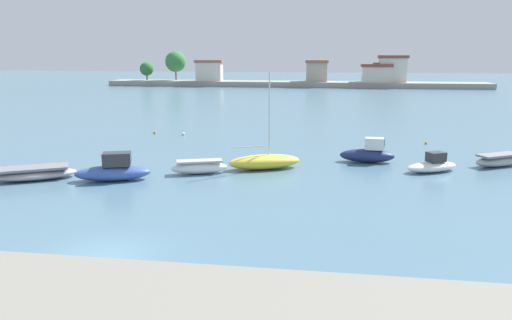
# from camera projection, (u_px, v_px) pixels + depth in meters

# --- Properties ---
(ground_plane) EXTENTS (400.00, 400.00, 0.00)m
(ground_plane) POSITION_uv_depth(u_px,v_px,m) (104.00, 256.00, 20.15)
(ground_plane) COLOR slate
(moored_boat_0) EXTENTS (5.73, 4.37, 0.86)m
(moored_boat_0) POSITION_uv_depth(u_px,v_px,m) (34.00, 174.00, 32.31)
(moored_boat_0) COLOR #9E9EA3
(moored_boat_0) RESTS_ON ground
(moored_boat_1) EXTENTS (5.22, 3.17, 1.88)m
(moored_boat_1) POSITION_uv_depth(u_px,v_px,m) (114.00, 171.00, 32.04)
(moored_boat_1) COLOR #3856A8
(moored_boat_1) RESTS_ON ground
(moored_boat_2) EXTENTS (4.12, 2.39, 0.96)m
(moored_boat_2) POSITION_uv_depth(u_px,v_px,m) (200.00, 167.00, 33.88)
(moored_boat_2) COLOR white
(moored_boat_2) RESTS_ON ground
(moored_boat_3) EXTENTS (5.63, 3.75, 6.97)m
(moored_boat_3) POSITION_uv_depth(u_px,v_px,m) (264.00, 162.00, 35.25)
(moored_boat_3) COLOR yellow
(moored_boat_3) RESTS_ON ground
(moored_boat_4) EXTENTS (4.19, 1.59, 1.92)m
(moored_boat_4) POSITION_uv_depth(u_px,v_px,m) (368.00, 154.00, 37.40)
(moored_boat_4) COLOR navy
(moored_boat_4) RESTS_ON ground
(moored_boat_5) EXTENTS (4.28, 3.24, 1.41)m
(moored_boat_5) POSITION_uv_depth(u_px,v_px,m) (432.00, 165.00, 34.44)
(moored_boat_5) COLOR white
(moored_boat_5) RESTS_ON ground
(moored_boat_6) EXTENTS (4.36, 3.36, 0.93)m
(moored_boat_6) POSITION_uv_depth(u_px,v_px,m) (498.00, 160.00, 36.14)
(moored_boat_6) COLOR #9E9EA3
(moored_boat_6) RESTS_ON ground
(mooring_buoy_0) EXTENTS (0.25, 0.25, 0.25)m
(mooring_buoy_0) POSITION_uv_depth(u_px,v_px,m) (426.00, 143.00, 44.96)
(mooring_buoy_0) COLOR orange
(mooring_buoy_0) RESTS_ON ground
(mooring_buoy_2) EXTENTS (0.28, 0.28, 0.28)m
(mooring_buoy_2) POSITION_uv_depth(u_px,v_px,m) (155.00, 132.00, 50.69)
(mooring_buoy_2) COLOR orange
(mooring_buoy_2) RESTS_ON ground
(mooring_buoy_4) EXTENTS (0.30, 0.30, 0.30)m
(mooring_buoy_4) POSITION_uv_depth(u_px,v_px,m) (183.00, 134.00, 49.85)
(mooring_buoy_4) COLOR white
(mooring_buoy_4) RESTS_ON ground
(distant_shoreline) EXTENTS (94.54, 8.23, 8.78)m
(distant_shoreline) POSITION_uv_depth(u_px,v_px,m) (295.00, 77.00, 121.74)
(distant_shoreline) COLOR gray
(distant_shoreline) RESTS_ON ground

